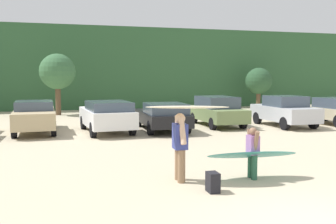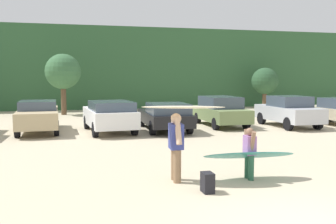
{
  "view_description": "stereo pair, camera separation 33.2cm",
  "coord_description": "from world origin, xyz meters",
  "views": [
    {
      "loc": [
        -4.28,
        -5.28,
        2.57
      ],
      "look_at": [
        -0.75,
        7.45,
        1.37
      ],
      "focal_mm": 40.9,
      "sensor_mm": 36.0,
      "label": 1
    },
    {
      "loc": [
        -3.96,
        -5.36,
        2.57
      ],
      "look_at": [
        -0.75,
        7.45,
        1.37
      ],
      "focal_mm": 40.9,
      "sensor_mm": 36.0,
      "label": 2
    }
  ],
  "objects": [
    {
      "name": "parked_car_tan",
      "position": [
        -5.55,
        13.49,
        0.79
      ],
      "size": [
        1.98,
        4.78,
        1.47
      ],
      "rotation": [
        0.0,
        0.0,
        1.61
      ],
      "color": "tan",
      "rests_on": "ground_plane"
    },
    {
      "name": "tree_ridge_back",
      "position": [
        -4.56,
        21.82,
        2.93
      ],
      "size": [
        2.41,
        2.41,
        4.17
      ],
      "color": "brown",
      "rests_on": "ground_plane"
    },
    {
      "name": "parked_car_black",
      "position": [
        0.34,
        12.45,
        0.73
      ],
      "size": [
        2.01,
        4.73,
        1.37
      ],
      "rotation": [
        0.0,
        0.0,
        1.55
      ],
      "color": "black",
      "rests_on": "ground_plane"
    },
    {
      "name": "person_adult",
      "position": [
        -1.51,
        3.61,
        0.96
      ],
      "size": [
        0.33,
        0.75,
        1.69
      ],
      "rotation": [
        0.0,
        0.0,
        3.09
      ],
      "color": "#8C6B4C",
      "rests_on": "ground_plane"
    },
    {
      "name": "person_child",
      "position": [
        0.34,
        3.35,
        0.74
      ],
      "size": [
        0.26,
        0.6,
        1.31
      ],
      "rotation": [
        0.0,
        0.0,
        3.09
      ],
      "color": "#26593F",
      "rests_on": "ground_plane"
    },
    {
      "name": "surfboard_teal",
      "position": [
        0.32,
        3.34,
        0.61
      ],
      "size": [
        2.42,
        0.89,
        0.33
      ],
      "rotation": [
        0.0,
        0.0,
        3.03
      ],
      "color": "teal"
    },
    {
      "name": "tree_center_left",
      "position": [
        11.42,
        23.28,
        2.25
      ],
      "size": [
        2.18,
        2.18,
        3.36
      ],
      "color": "brown",
      "rests_on": "ground_plane"
    },
    {
      "name": "backpack_dropped",
      "position": [
        -1.07,
        2.54,
        0.22
      ],
      "size": [
        0.24,
        0.34,
        0.45
      ],
      "color": "black",
      "rests_on": "ground_plane"
    },
    {
      "name": "parked_car_olive_green",
      "position": [
        3.63,
        13.51,
        0.82
      ],
      "size": [
        1.85,
        4.23,
        1.56
      ],
      "rotation": [
        0.0,
        0.0,
        1.57
      ],
      "color": "#6B7F4C",
      "rests_on": "ground_plane"
    },
    {
      "name": "parked_car_silver",
      "position": [
        6.96,
        12.36,
        0.82
      ],
      "size": [
        1.89,
        4.07,
        1.61
      ],
      "rotation": [
        0.0,
        0.0,
        1.58
      ],
      "color": "silver",
      "rests_on": "ground_plane"
    },
    {
      "name": "parked_car_white",
      "position": [
        -2.3,
        12.55,
        0.81
      ],
      "size": [
        2.3,
        4.48,
        1.48
      ],
      "rotation": [
        0.0,
        0.0,
        1.66
      ],
      "color": "white",
      "rests_on": "ground_plane"
    },
    {
      "name": "hillside_ridge",
      "position": [
        0.0,
        31.48,
        3.32
      ],
      "size": [
        108.0,
        12.0,
        6.65
      ],
      "primitive_type": "cube",
      "color": "#2D5633",
      "rests_on": "ground_plane"
    },
    {
      "name": "surfboard_cream",
      "position": [
        -1.36,
        3.5,
        1.85
      ],
      "size": [
        2.12,
        1.12,
        0.12
      ],
      "rotation": [
        0.0,
        0.0,
        2.86
      ],
      "color": "beige"
    }
  ]
}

